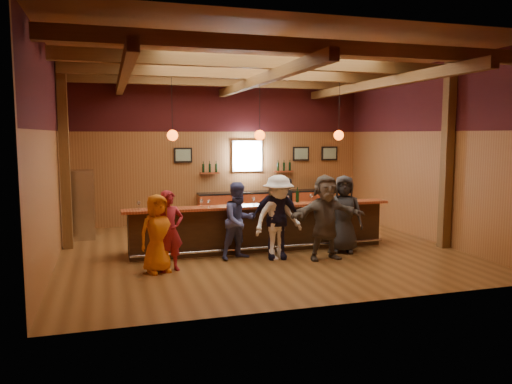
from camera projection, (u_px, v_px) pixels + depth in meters
The scene contains 27 objects.
room at pixel (259, 113), 11.48m from camera, with size 9.04×9.00×4.52m.
bar_counter at pixel (258, 227), 11.88m from camera, with size 6.30×1.07×1.11m.
back_bar_cabinet at pixel (261, 206), 15.62m from camera, with size 4.00×0.52×0.95m.
window at pixel (247, 156), 15.54m from camera, with size 0.95×0.09×0.95m.
framed_pictures at pixel (274, 154), 15.77m from camera, with size 5.35×0.05×0.45m.
wine_shelves at pixel (248, 170), 15.53m from camera, with size 3.00×0.18×0.30m.
pendant_lights at pixel (260, 135), 11.48m from camera, with size 4.24×0.24×1.37m.
stainless_fridge at pixel (80, 205), 13.00m from camera, with size 0.70×0.70×1.80m, color silver.
customer_orange at pixel (158, 234), 9.81m from camera, with size 0.76×0.50×1.56m, color orange.
customer_redvest at pixel (169, 231), 9.91m from camera, with size 0.59×0.39×1.62m, color maroon.
customer_denim at pixel (239, 221), 10.89m from camera, with size 0.82×0.64×1.69m, color #495292.
customer_white at pixel (278, 217), 10.84m from camera, with size 1.19×0.69×1.85m, color white.
customer_navy at pixel (276, 218), 10.91m from camera, with size 1.06×0.44×1.80m, color #1D1A35.
customer_brown at pixel (325, 217), 10.84m from camera, with size 1.72×0.55×1.86m, color #5B5248.
customer_dark at pixel (343, 214), 11.50m from camera, with size 0.87×0.57×1.79m, color #2A2A2D.
bartender at pixel (285, 208), 12.98m from camera, with size 0.58×0.38×1.60m, color black.
ice_bucket at pixel (279, 199), 11.68m from camera, with size 0.20×0.20×0.22m, color brown.
bottle_a at pixel (280, 198), 11.70m from camera, with size 0.07×0.07×0.33m.
bottle_b at pixel (297, 196), 11.90m from camera, with size 0.08×0.08×0.36m.
glass_a at pixel (139, 203), 10.76m from camera, with size 0.08×0.08×0.18m.
glass_b at pixel (165, 202), 10.85m from camera, with size 0.09×0.09×0.19m.
glass_c at pixel (201, 201), 11.17m from camera, with size 0.08×0.08×0.17m.
glass_d at pixel (209, 202), 11.12m from camera, with size 0.07×0.07×0.17m.
glass_e at pixel (254, 200), 11.40m from camera, with size 0.08×0.08×0.18m.
glass_f at pixel (288, 198), 11.67m from camera, with size 0.08×0.08×0.19m.
glass_g at pixel (311, 196), 11.93m from camera, with size 0.09×0.09×0.19m.
glass_h at pixel (338, 196), 11.99m from camera, with size 0.08×0.08×0.18m.
Camera 1 is at (-3.39, -11.05, 2.73)m, focal length 35.00 mm.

